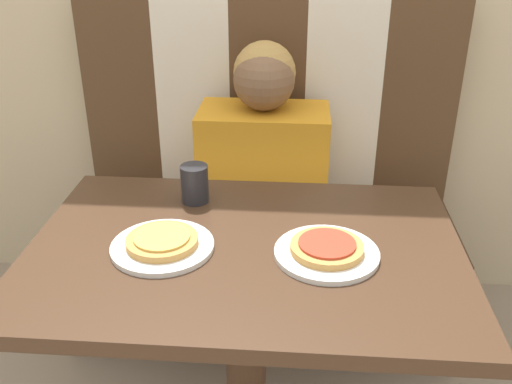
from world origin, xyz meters
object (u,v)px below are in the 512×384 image
Objects in this scene: plate_right at (327,253)px; drinking_cup at (195,184)px; plate_left at (163,246)px; pizza_right at (327,247)px; pizza_left at (162,240)px; person at (264,144)px.

plate_right is 0.40m from drinking_cup.
pizza_right reaches higher than plate_left.
pizza_left reaches higher than plate_left.
plate_right is at bearing 0.00° from pizza_left.
plate_left and plate_right have the same top height.
person is at bearing 71.50° from drinking_cup.
plate_left is 1.43× the size of pizza_left.
plate_right is at bearing -75.04° from person.
pizza_left reaches higher than plate_right.
drinking_cup is (-0.15, -0.44, 0.06)m from person.
drinking_cup reaches higher than pizza_right.
pizza_right is at bearing -0.00° from plate_left.
plate_left is (-0.18, -0.67, 0.02)m from person.
pizza_left is 1.63× the size of drinking_cup.
person is 0.70m from pizza_right.
drinking_cup is at bearing 144.44° from pizza_right.
plate_left is at bearing 180.00° from plate_right.
drinking_cup is (-0.33, 0.23, 0.03)m from pizza_right.
plate_right is 0.02m from pizza_right.
drinking_cup is (0.03, 0.23, 0.04)m from plate_left.
pizza_left is 0.36m from pizza_right.
plate_left is 0.36m from plate_right.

